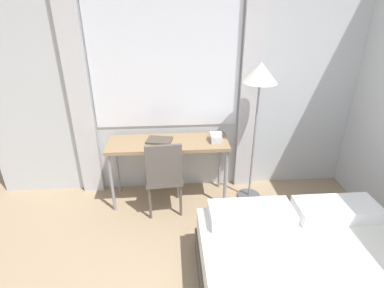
% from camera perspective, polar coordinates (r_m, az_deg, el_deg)
% --- Properties ---
extents(wall_back_with_window, '(4.85, 0.13, 2.70)m').
position_cam_1_polar(wall_back_with_window, '(3.50, -0.13, 11.54)').
color(wall_back_with_window, silver).
rests_on(wall_back_with_window, ground_plane).
extents(desk, '(1.36, 0.47, 0.77)m').
position_cam_1_polar(desk, '(3.43, -4.56, -0.58)').
color(desk, '#937551').
rests_on(desk, ground_plane).
extents(desk_chair, '(0.43, 0.43, 0.90)m').
position_cam_1_polar(desk_chair, '(3.29, -5.41, -5.66)').
color(desk_chair, '#59514C').
rests_on(desk_chair, ground_plane).
extents(standing_lamp, '(0.36, 0.36, 1.64)m').
position_cam_1_polar(standing_lamp, '(3.26, 12.72, 10.79)').
color(standing_lamp, '#4C4C51').
rests_on(standing_lamp, ground_plane).
extents(telephone, '(0.14, 0.19, 0.10)m').
position_cam_1_polar(telephone, '(3.40, 4.52, 1.31)').
color(telephone, silver).
rests_on(telephone, desk).
extents(book, '(0.31, 0.26, 0.02)m').
position_cam_1_polar(book, '(3.41, -6.24, 0.72)').
color(book, '#4C4238').
rests_on(book, desk).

